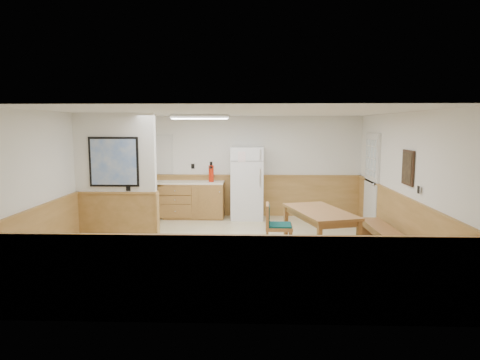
{
  "coord_description": "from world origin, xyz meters",
  "views": [
    {
      "loc": [
        0.32,
        -7.67,
        2.26
      ],
      "look_at": [
        0.07,
        0.4,
        1.24
      ],
      "focal_mm": 32.0,
      "sensor_mm": 36.0,
      "label": 1
    }
  ],
  "objects_px": {
    "refrigerator": "(247,183)",
    "soap_bottle": "(147,176)",
    "dining_bench": "(383,233)",
    "dining_table": "(320,215)",
    "dining_chair": "(274,223)",
    "fire_extinguisher": "(211,173)"
  },
  "relations": [
    {
      "from": "refrigerator",
      "to": "fire_extinguisher",
      "type": "xyz_separation_m",
      "value": [
        -0.88,
        0.04,
        0.24
      ]
    },
    {
      "from": "refrigerator",
      "to": "soap_bottle",
      "type": "distance_m",
      "value": 2.49
    },
    {
      "from": "refrigerator",
      "to": "soap_bottle",
      "type": "xyz_separation_m",
      "value": [
        -2.49,
        0.09,
        0.14
      ]
    },
    {
      "from": "dining_bench",
      "to": "dining_table",
      "type": "bearing_deg",
      "value": 176.34
    },
    {
      "from": "dining_bench",
      "to": "dining_chair",
      "type": "height_order",
      "value": "dining_chair"
    },
    {
      "from": "fire_extinguisher",
      "to": "soap_bottle",
      "type": "bearing_deg",
      "value": 173.96
    },
    {
      "from": "dining_chair",
      "to": "dining_bench",
      "type": "bearing_deg",
      "value": -1.06
    },
    {
      "from": "dining_bench",
      "to": "fire_extinguisher",
      "type": "xyz_separation_m",
      "value": [
        -3.36,
        2.78,
        0.77
      ]
    },
    {
      "from": "fire_extinguisher",
      "to": "dining_chair",
      "type": "bearing_deg",
      "value": -66.73
    },
    {
      "from": "soap_bottle",
      "to": "dining_table",
      "type": "bearing_deg",
      "value": -35.95
    },
    {
      "from": "refrigerator",
      "to": "dining_chair",
      "type": "height_order",
      "value": "refrigerator"
    },
    {
      "from": "dining_table",
      "to": "fire_extinguisher",
      "type": "bearing_deg",
      "value": 113.08
    },
    {
      "from": "dining_bench",
      "to": "fire_extinguisher",
      "type": "bearing_deg",
      "value": 139.1
    },
    {
      "from": "refrigerator",
      "to": "soap_bottle",
      "type": "height_order",
      "value": "refrigerator"
    },
    {
      "from": "refrigerator",
      "to": "dining_chair",
      "type": "relative_size",
      "value": 2.07
    },
    {
      "from": "refrigerator",
      "to": "fire_extinguisher",
      "type": "distance_m",
      "value": 0.92
    },
    {
      "from": "dining_chair",
      "to": "fire_extinguisher",
      "type": "bearing_deg",
      "value": 119.28
    },
    {
      "from": "dining_bench",
      "to": "fire_extinguisher",
      "type": "height_order",
      "value": "fire_extinguisher"
    },
    {
      "from": "dining_table",
      "to": "dining_chair",
      "type": "bearing_deg",
      "value": 160.71
    },
    {
      "from": "dining_table",
      "to": "fire_extinguisher",
      "type": "distance_m",
      "value": 3.56
    },
    {
      "from": "refrigerator",
      "to": "fire_extinguisher",
      "type": "relative_size",
      "value": 3.58
    },
    {
      "from": "fire_extinguisher",
      "to": "soap_bottle",
      "type": "xyz_separation_m",
      "value": [
        -1.6,
        0.05,
        -0.09
      ]
    }
  ]
}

